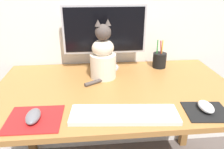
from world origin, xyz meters
The scene contains 9 objects.
desk centered at (0.00, 0.00, 0.62)m, with size 1.25×0.74×0.71m.
monitor centered at (-0.04, 0.27, 0.93)m, with size 0.49×0.17×0.39m.
keyboard centered at (0.01, -0.26, 0.72)m, with size 0.45×0.17×0.02m.
mousepad_left centered at (-0.36, -0.25, 0.71)m, with size 0.22×0.20×0.00m.
mousepad_right centered at (0.36, -0.26, 0.71)m, with size 0.19×0.17×0.00m.
computer_mouse_left centered at (-0.36, -0.26, 0.73)m, with size 0.06×0.11×0.03m.
computer_mouse_right centered at (0.36, -0.25, 0.73)m, with size 0.06×0.10×0.03m.
cat centered at (-0.06, 0.14, 0.83)m, with size 0.19×0.21×0.33m.
pen_cup centered at (0.31, 0.26, 0.76)m, with size 0.08×0.08×0.18m.
Camera 1 is at (-0.12, -1.01, 1.23)m, focal length 35.00 mm.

